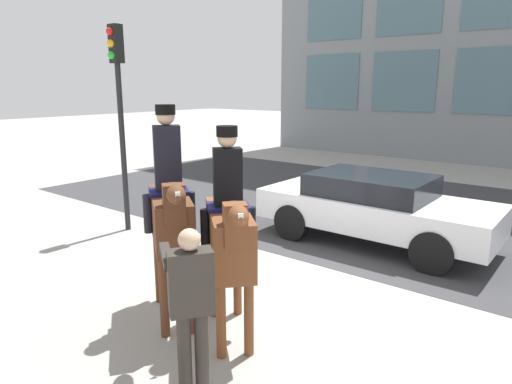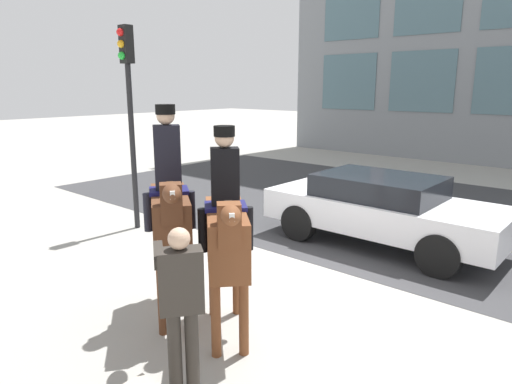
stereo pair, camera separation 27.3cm
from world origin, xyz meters
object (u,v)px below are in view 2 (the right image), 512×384
object	(u,v)px
mounted_horse_lead	(170,212)
mounted_horse_companion	(226,232)
street_car_near_lane	(382,208)
pedestrian_bystander	(180,302)
traffic_light	(129,96)

from	to	relation	value
mounted_horse_lead	mounted_horse_companion	distance (m)	0.88
mounted_horse_companion	street_car_near_lane	size ratio (longest dim) A/B	0.58
mounted_horse_companion	pedestrian_bystander	distance (m)	1.28
mounted_horse_lead	traffic_light	world-z (taller)	traffic_light
pedestrian_bystander	street_car_near_lane	xyz separation A→B (m)	(-0.59, 5.34, -0.30)
mounted_horse_companion	pedestrian_bystander	size ratio (longest dim) A/B	1.45
traffic_light	pedestrian_bystander	bearing A→B (deg)	-30.44
street_car_near_lane	traffic_light	world-z (taller)	traffic_light
street_car_near_lane	traffic_light	bearing A→B (deg)	-151.28
mounted_horse_lead	street_car_near_lane	size ratio (longest dim) A/B	0.63
mounted_horse_companion	street_car_near_lane	xyz separation A→B (m)	(-0.06, 4.20, -0.57)
pedestrian_bystander	mounted_horse_lead	bearing A→B (deg)	-0.29
mounted_horse_lead	pedestrian_bystander	bearing A→B (deg)	0.09
pedestrian_bystander	street_car_near_lane	world-z (taller)	pedestrian_bystander
mounted_horse_lead	mounted_horse_companion	bearing A→B (deg)	44.43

